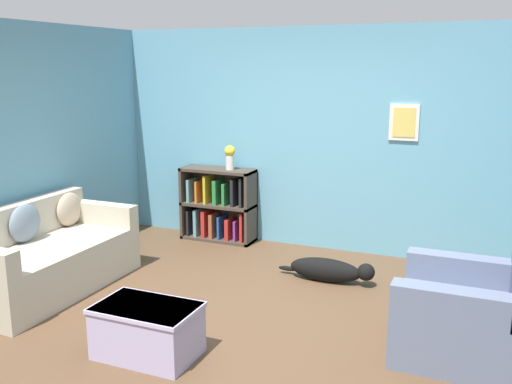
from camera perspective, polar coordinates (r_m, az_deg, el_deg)
The scene contains 9 objects.
ground_plane at distance 5.09m, azimuth -1.80°, elevation -12.55°, with size 14.00×14.00×0.00m, color brown.
wall_back at distance 6.77m, azimuth 6.16°, elevation 5.21°, with size 5.60×0.13×2.60m.
wall_left at distance 6.19m, azimuth -23.91°, elevation 3.53°, with size 0.13×5.00×2.60m.
couch at distance 5.97m, azimuth -20.49°, elevation -6.19°, with size 0.89×1.82×0.84m.
bookshelf at distance 7.17m, azimuth -3.74°, elevation -1.45°, with size 0.93×0.34×0.91m.
recliner_chair at distance 4.67m, azimuth 21.01°, elevation -11.05°, with size 0.97×0.96×1.06m.
coffee_table at distance 4.49m, azimuth -10.81°, elevation -13.31°, with size 0.77×0.50×0.40m.
dog at distance 5.89m, azimuth 7.37°, elevation -7.74°, with size 1.03×0.22×0.24m.
vase at distance 6.95m, azimuth -2.63°, elevation 3.61°, with size 0.13×0.13×0.30m.
Camera 1 is at (1.94, -4.18, 2.16)m, focal length 40.00 mm.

